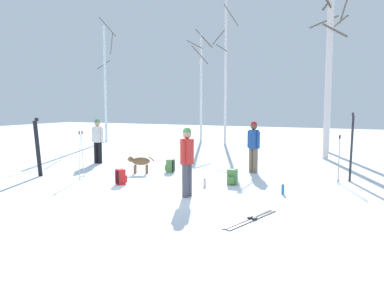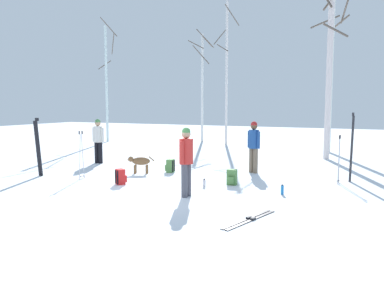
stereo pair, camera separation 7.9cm
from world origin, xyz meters
name	(u,v)px [view 1 (the left image)]	position (x,y,z in m)	size (l,w,h in m)	color
ground_plane	(147,192)	(0.00, 0.00, 0.00)	(60.00, 60.00, 0.00)	white
person_0	(187,157)	(1.14, 0.01, 0.98)	(0.34, 0.52, 1.72)	#4C4C56
person_1	(254,143)	(1.72, 3.94, 0.98)	(0.47, 0.34, 1.72)	#72604C
person_2	(98,138)	(-4.30, 3.44, 0.98)	(0.52, 0.34, 1.72)	black
dog	(140,162)	(-1.65, 2.23, 0.39)	(0.84, 0.44, 0.57)	brown
ski_pair_planted_0	(38,147)	(-4.32, 0.49, 0.92)	(0.23, 0.12, 1.85)	black
ski_pair_planted_1	(352,147)	(4.73, 3.73, 1.01)	(0.09, 0.20, 2.04)	black
ski_pair_lying_0	(251,219)	(3.12, -1.21, 0.01)	(0.64, 1.66, 0.05)	black
ski_poles_0	(339,158)	(4.43, 3.27, 0.75)	(0.07, 0.27, 1.40)	#B2B2BC
ski_poles_1	(81,153)	(-2.77, 0.71, 0.78)	(0.07, 0.23, 1.47)	#B2B2BC
backpack_0	(170,166)	(-0.84, 2.84, 0.21)	(0.30, 0.27, 0.44)	#4C7F3F
backpack_1	(232,177)	(1.71, 1.79, 0.21)	(0.27, 0.29, 0.44)	#4C7F3F
backpack_2	(121,177)	(-1.19, 0.52, 0.21)	(0.33, 0.34, 0.44)	red
water_bottle_0	(283,190)	(3.25, 1.22, 0.12)	(0.07, 0.07, 0.26)	#1E72BF
water_bottle_1	(205,183)	(1.10, 1.23, 0.11)	(0.08, 0.08, 0.23)	silver
birch_tree_0	(105,82)	(-9.40, 10.71, 3.63)	(1.31, 1.38, 7.29)	silver
birch_tree_1	(201,85)	(-4.12, 13.07, 3.45)	(1.54, 1.05, 6.63)	silver
birch_tree_2	(225,72)	(-2.18, 12.00, 4.07)	(1.40, 1.39, 7.89)	silver
birch_tree_3	(330,66)	(3.39, 10.96, 4.05)	(1.78, 1.40, 7.82)	silver
birch_tree_4	(329,66)	(3.58, 8.36, 3.83)	(1.10, 1.09, 7.50)	silver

